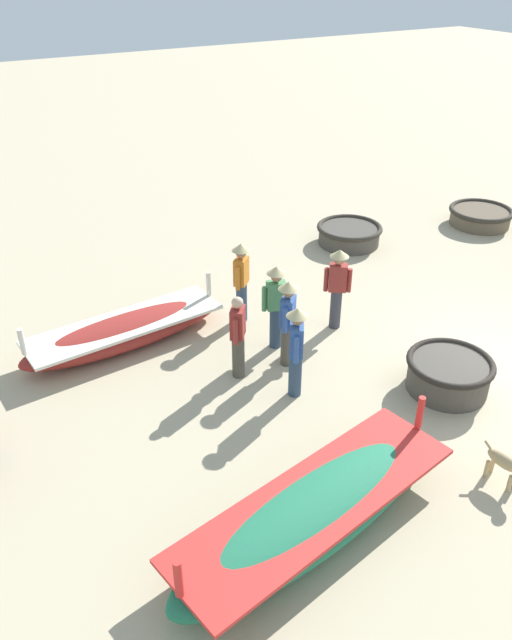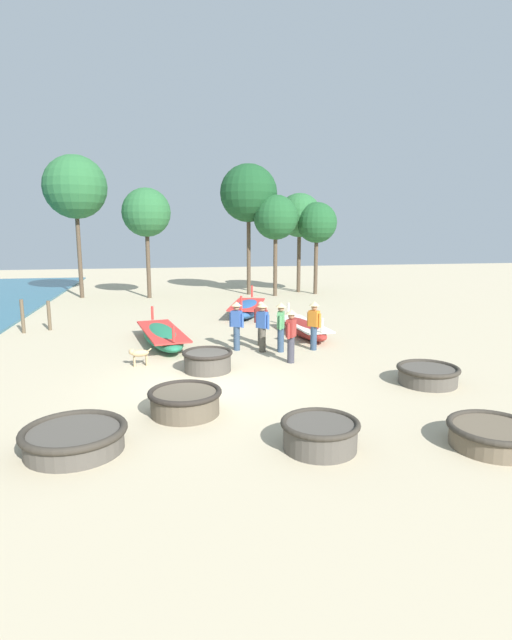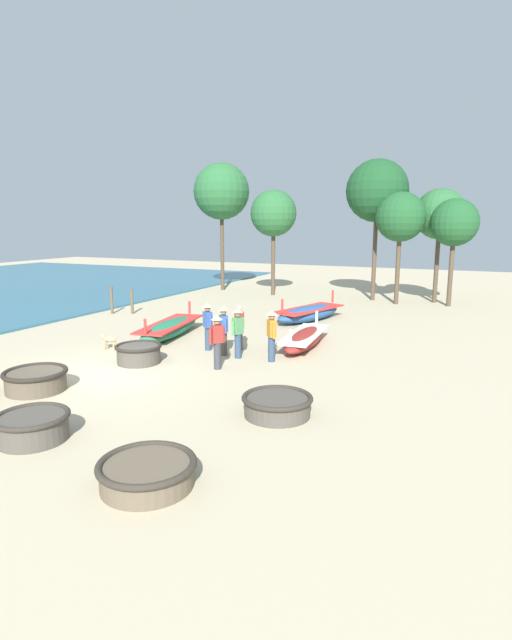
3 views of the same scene
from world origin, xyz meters
name	(u,v)px [view 1 (image 1 of 3)]	position (x,y,z in m)	size (l,w,h in m)	color
ground_plane	(512,365)	(0.00, 0.00, 0.00)	(80.00, 80.00, 0.00)	#BCAD8C
coracle_front_left	(349,234)	(5.78, -0.73, 0.27)	(1.64, 1.64, 0.49)	#4C473F
coracle_tilted	(480,216)	(4.99, -4.56, 0.25)	(1.69, 1.69, 0.46)	brown
coracle_upturned	(449,373)	(0.10, 1.54, 0.32)	(1.46, 1.46, 0.59)	#4C473F
long_boat_red_hull	(125,331)	(4.17, 5.77, 0.29)	(1.34, 4.08, 1.00)	maroon
long_boat_green_hull	(316,510)	(-1.21, 5.18, 0.31)	(1.98, 4.67, 1.07)	#237551
fisherman_by_coracle	(276,302)	(2.70, 3.36, 0.96)	(0.36, 0.51, 1.67)	#2D425B
fisherman_standing_right	(288,318)	(2.11, 3.49, 0.96)	(0.40, 0.40, 1.67)	#4C473D
fisherman_with_hat	(296,347)	(1.29, 3.86, 0.96)	(0.46, 0.37, 1.67)	#2D425B
fisherman_crouching	(238,335)	(2.23, 4.42, 0.84)	(0.43, 0.38, 1.57)	#4C473D
fisherman_hauling	(337,284)	(2.70, 1.98, 0.96)	(0.38, 0.45, 1.67)	#383842
fisherman_standing_left	(241,277)	(3.87, 3.43, 0.96)	(0.39, 0.42, 1.67)	#2D425B
dog	(507,463)	(-1.89, 2.45, 0.37)	(0.68, 0.26, 0.55)	tan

